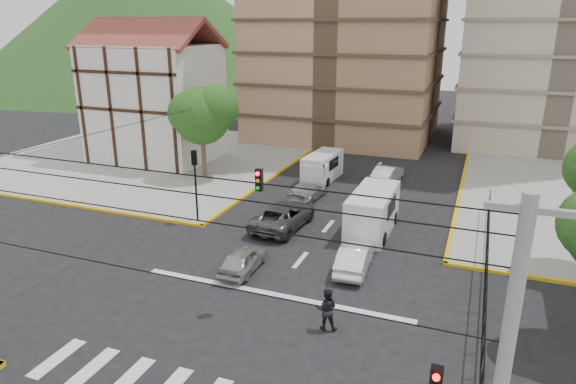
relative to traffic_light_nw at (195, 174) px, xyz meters
The scene contains 18 objects.
ground 11.46m from the traffic_light_nw, 45.00° to the right, with size 160.00×160.00×0.00m, color black.
sidewalk_nw 17.52m from the traffic_light_nw, 135.00° to the left, with size 26.00×26.00×0.15m, color gray.
stop_line 10.68m from the traffic_light_nw, 40.24° to the right, with size 13.00×0.40×0.01m, color silver.
tudor_building 16.70m from the traffic_light_nw, 132.55° to the left, with size 10.80×8.05×12.23m.
distant_hill 78.84m from the traffic_light_nw, 127.19° to the left, with size 70.00×70.00×28.00m, color #224717.
park_fence 17.40m from the traffic_light_nw, 11.11° to the right, with size 0.10×22.50×1.66m, color black, non-canonical shape.
tree_tudor 9.42m from the traffic_light_nw, 116.53° to the left, with size 5.39×4.40×7.43m.
traffic_light_nw is the anchor object (origin of this frame).
traffic_light_hanging 12.86m from the traffic_light_nw, 51.58° to the right, with size 18.00×9.12×0.92m.
van_right_lane 10.79m from the traffic_light_nw, 11.12° to the left, with size 2.31×5.55×2.50m.
van_left_lane 12.18m from the traffic_light_nw, 67.90° to the left, with size 2.17×4.77×2.09m.
car_silver_front_left 7.87m from the traffic_light_nw, 41.84° to the right, with size 1.46×3.62×1.23m, color #A1A2A6.
car_white_front_right 11.33m from the traffic_light_nw, 14.97° to the right, with size 1.39×4.00×1.32m, color white.
car_grey_mid_left 5.90m from the traffic_light_nw, 11.54° to the left, with size 2.48×5.38×1.50m, color #515358.
car_silver_rear_left 8.49m from the traffic_light_nw, 52.40° to the left, with size 1.76×4.32×1.26m, color #B0AFB4.
car_darkgrey_mid_right 12.16m from the traffic_light_nw, 40.21° to the left, with size 1.71×4.26×1.45m, color #28282A.
car_white_rear_right 15.77m from the traffic_light_nw, 52.78° to the left, with size 1.45×4.17×1.37m, color silver.
pedestrian_crosswalk 13.93m from the traffic_light_nw, 37.48° to the right, with size 0.88×0.68×1.80m, color black.
Camera 1 is at (8.15, -17.88, 11.80)m, focal length 32.00 mm.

